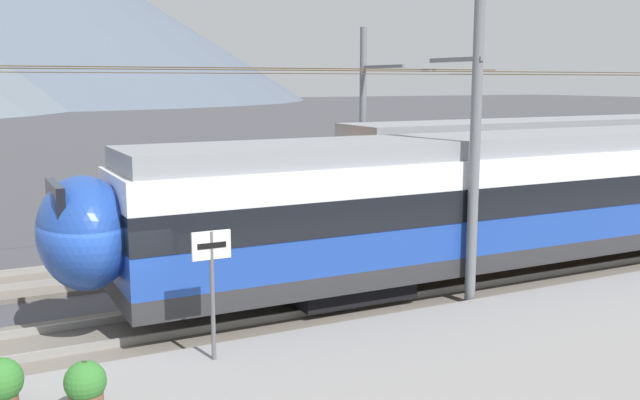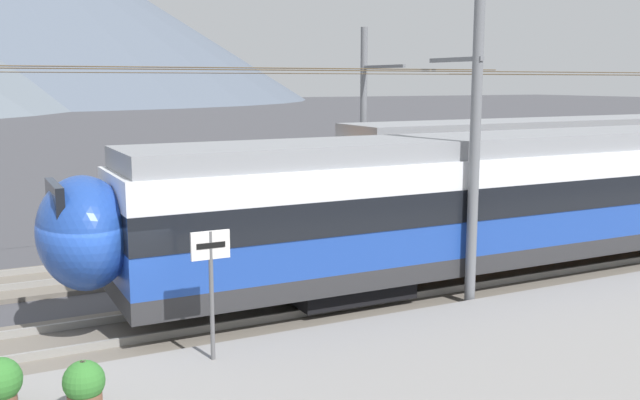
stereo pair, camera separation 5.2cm
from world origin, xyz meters
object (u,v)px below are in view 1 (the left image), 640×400
Objects in this scene: potted_plant_by_shelter at (0,382)px; train_far_track at (633,158)px; potted_plant_platform_edge at (85,386)px; train_near_platform at (587,189)px; catenary_mast_mid at (472,131)px; catenary_mast_far_side at (366,124)px; platform_sign at (212,266)px.

train_far_track is at bearing 19.32° from potted_plant_by_shelter.
train_near_platform is at bearing 15.07° from potted_plant_platform_edge.
catenary_mast_mid is (-5.28, -1.48, 1.87)m from train_near_platform.
catenary_mast_mid reaches higher than potted_plant_platform_edge.
catenary_mast_mid is 10.69m from potted_plant_by_shelter.
train_far_track is at bearing 21.88° from potted_plant_platform_edge.
train_near_platform is 0.65× the size of catenary_mast_far_side.
potted_plant_platform_edge is at bearing -33.57° from potted_plant_by_shelter.
potted_plant_by_shelter is (-10.02, -1.60, -3.36)m from catenary_mast_mid.
catenary_mast_mid reaches higher than train_near_platform.
catenary_mast_mid is 9.02m from catenary_mast_far_side.
potted_plant_by_shelter is (-3.51, -0.51, -1.26)m from platform_sign.
train_far_track is at bearing 21.15° from platform_sign.
train_near_platform is 12.07m from platform_sign.
potted_plant_platform_edge is at bearing -135.59° from catenary_mast_far_side.
train_near_platform is at bearing -147.45° from train_far_track.
catenary_mast_far_side is at bearing 39.76° from potted_plant_by_shelter.
catenary_mast_far_side is 18.67× the size of platform_sign.
catenary_mast_mid reaches higher than train_far_track.
catenary_mast_mid is at bearing -105.18° from catenary_mast_far_side.
potted_plant_platform_edge is at bearing -158.12° from train_far_track.
platform_sign is at bearing 27.60° from potted_plant_platform_edge.
train_near_platform is 7.93m from catenary_mast_far_side.
potted_plant_by_shelter is at bearing -160.68° from train_far_track.
catenary_mast_far_side is 51.28× the size of potted_plant_platform_edge.
platform_sign is 2.75× the size of potted_plant_platform_edge.
train_near_platform reaches higher than potted_plant_platform_edge.
catenary_mast_mid is at bearing 9.47° from platform_sign.
potted_plant_platform_edge is (-2.40, -1.25, -1.25)m from platform_sign.
potted_plant_by_shelter is at bearing -170.93° from catenary_mast_mid.
catenary_mast_far_side is 13.32m from platform_sign.
platform_sign is (-6.51, -1.09, -2.10)m from catenary_mast_mid.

